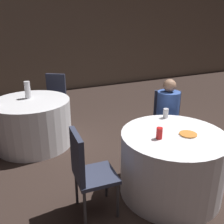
{
  "coord_description": "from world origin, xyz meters",
  "views": [
    {
      "loc": [
        -1.83,
        -1.85,
        1.91
      ],
      "look_at": [
        -0.59,
        0.73,
        0.84
      ],
      "focal_mm": 40.0,
      "sensor_mm": 36.0,
      "label": 1
    }
  ],
  "objects_px": {
    "table_far": "(33,123)",
    "soda_can_silver": "(166,113)",
    "chair_far_northeast": "(55,94)",
    "pizza_plate_near": "(188,134)",
    "chair_near_west": "(86,167)",
    "soda_can_red": "(159,133)",
    "table_near": "(171,163)",
    "bottle_far": "(28,90)",
    "chair_near_northeast": "(166,117)",
    "person_blue_shirt": "(167,120)"
  },
  "relations": [
    {
      "from": "pizza_plate_near",
      "to": "soda_can_red",
      "type": "bearing_deg",
      "value": 168.54
    },
    {
      "from": "soda_can_red",
      "to": "pizza_plate_near",
      "type": "bearing_deg",
      "value": -11.46
    },
    {
      "from": "table_near",
      "to": "chair_far_northeast",
      "type": "height_order",
      "value": "chair_far_northeast"
    },
    {
      "from": "soda_can_red",
      "to": "bottle_far",
      "type": "bearing_deg",
      "value": 116.31
    },
    {
      "from": "chair_far_northeast",
      "to": "soda_can_silver",
      "type": "distance_m",
      "value": 2.48
    },
    {
      "from": "table_near",
      "to": "bottle_far",
      "type": "bearing_deg",
      "value": 121.14
    },
    {
      "from": "chair_near_west",
      "to": "soda_can_red",
      "type": "height_order",
      "value": "chair_near_west"
    },
    {
      "from": "chair_far_northeast",
      "to": "soda_can_red",
      "type": "relative_size",
      "value": 7.58
    },
    {
      "from": "pizza_plate_near",
      "to": "table_near",
      "type": "bearing_deg",
      "value": 143.46
    },
    {
      "from": "chair_far_northeast",
      "to": "person_blue_shirt",
      "type": "relative_size",
      "value": 0.81
    },
    {
      "from": "table_near",
      "to": "table_far",
      "type": "distance_m",
      "value": 2.27
    },
    {
      "from": "soda_can_silver",
      "to": "table_near",
      "type": "bearing_deg",
      "value": -115.47
    },
    {
      "from": "chair_near_northeast",
      "to": "person_blue_shirt",
      "type": "height_order",
      "value": "person_blue_shirt"
    },
    {
      "from": "table_near",
      "to": "person_blue_shirt",
      "type": "bearing_deg",
      "value": 56.77
    },
    {
      "from": "chair_near_northeast",
      "to": "chair_far_northeast",
      "type": "relative_size",
      "value": 1.0
    },
    {
      "from": "chair_near_west",
      "to": "soda_can_silver",
      "type": "bearing_deg",
      "value": 110.78
    },
    {
      "from": "table_near",
      "to": "pizza_plate_near",
      "type": "relative_size",
      "value": 5.75
    },
    {
      "from": "chair_near_west",
      "to": "chair_near_northeast",
      "type": "bearing_deg",
      "value": 120.63
    },
    {
      "from": "table_far",
      "to": "chair_far_northeast",
      "type": "distance_m",
      "value": 1.03
    },
    {
      "from": "chair_near_west",
      "to": "soda_can_silver",
      "type": "distance_m",
      "value": 1.27
    },
    {
      "from": "table_far",
      "to": "chair_near_northeast",
      "type": "distance_m",
      "value": 2.08
    },
    {
      "from": "table_near",
      "to": "chair_far_northeast",
      "type": "xyz_separation_m",
      "value": [
        -0.66,
        2.74,
        0.18
      ]
    },
    {
      "from": "table_near",
      "to": "soda_can_red",
      "type": "height_order",
      "value": "soda_can_red"
    },
    {
      "from": "bottle_far",
      "to": "chair_near_northeast",
      "type": "bearing_deg",
      "value": -34.19
    },
    {
      "from": "table_far",
      "to": "chair_near_west",
      "type": "height_order",
      "value": "chair_near_west"
    },
    {
      "from": "table_near",
      "to": "pizza_plate_near",
      "type": "xyz_separation_m",
      "value": [
        0.12,
        -0.09,
        0.38
      ]
    },
    {
      "from": "soda_can_silver",
      "to": "soda_can_red",
      "type": "bearing_deg",
      "value": -133.1
    },
    {
      "from": "table_far",
      "to": "soda_can_silver",
      "type": "xyz_separation_m",
      "value": [
        1.43,
        -1.48,
        0.43
      ]
    },
    {
      "from": "chair_near_northeast",
      "to": "bottle_far",
      "type": "relative_size",
      "value": 3.43
    },
    {
      "from": "chair_near_northeast",
      "to": "soda_can_silver",
      "type": "relative_size",
      "value": 7.58
    },
    {
      "from": "table_near",
      "to": "soda_can_silver",
      "type": "distance_m",
      "value": 0.64
    },
    {
      "from": "soda_can_red",
      "to": "soda_can_silver",
      "type": "xyz_separation_m",
      "value": [
        0.42,
        0.45,
        0.0
      ]
    },
    {
      "from": "soda_can_silver",
      "to": "chair_near_west",
      "type": "bearing_deg",
      "value": -163.7
    },
    {
      "from": "table_far",
      "to": "chair_far_northeast",
      "type": "bearing_deg",
      "value": 55.73
    },
    {
      "from": "soda_can_red",
      "to": "bottle_far",
      "type": "xyz_separation_m",
      "value": [
        -1.02,
        2.06,
        0.07
      ]
    },
    {
      "from": "soda_can_silver",
      "to": "bottle_far",
      "type": "height_order",
      "value": "bottle_far"
    },
    {
      "from": "chair_near_west",
      "to": "chair_near_northeast",
      "type": "distance_m",
      "value": 1.71
    },
    {
      "from": "table_far",
      "to": "soda_can_red",
      "type": "distance_m",
      "value": 2.22
    },
    {
      "from": "chair_far_northeast",
      "to": "pizza_plate_near",
      "type": "xyz_separation_m",
      "value": [
        0.77,
        -2.83,
        0.2
      ]
    },
    {
      "from": "chair_near_west",
      "to": "chair_near_northeast",
      "type": "xyz_separation_m",
      "value": [
        1.54,
        0.75,
        0.0
      ]
    },
    {
      "from": "table_near",
      "to": "chair_near_northeast",
      "type": "xyz_separation_m",
      "value": [
        0.55,
        0.83,
        0.18
      ]
    },
    {
      "from": "chair_far_northeast",
      "to": "person_blue_shirt",
      "type": "xyz_separation_m",
      "value": [
        1.11,
        -2.05,
        0.02
      ]
    },
    {
      "from": "table_far",
      "to": "person_blue_shirt",
      "type": "height_order",
      "value": "person_blue_shirt"
    },
    {
      "from": "chair_far_northeast",
      "to": "bottle_far",
      "type": "relative_size",
      "value": 3.43
    },
    {
      "from": "chair_far_northeast",
      "to": "bottle_far",
      "type": "xyz_separation_m",
      "value": [
        -0.58,
        -0.7,
        0.33
      ]
    },
    {
      "from": "chair_near_west",
      "to": "person_blue_shirt",
      "type": "bearing_deg",
      "value": 117.46
    },
    {
      "from": "table_near",
      "to": "soda_can_silver",
      "type": "bearing_deg",
      "value": 64.53
    },
    {
      "from": "table_near",
      "to": "chair_far_northeast",
      "type": "bearing_deg",
      "value": 103.48
    },
    {
      "from": "chair_near_west",
      "to": "soda_can_red",
      "type": "relative_size",
      "value": 7.58
    },
    {
      "from": "person_blue_shirt",
      "to": "soda_can_silver",
      "type": "bearing_deg",
      "value": 79.82
    }
  ]
}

